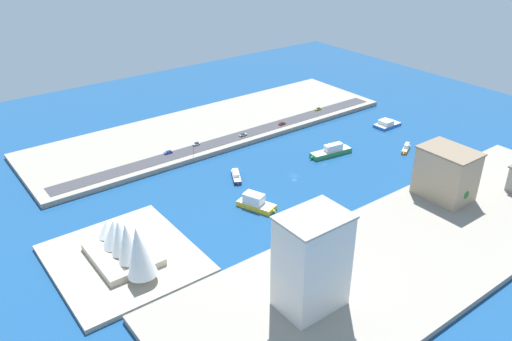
% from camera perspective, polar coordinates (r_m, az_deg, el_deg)
% --- Properties ---
extents(ground_plane, '(440.00, 440.00, 0.00)m').
position_cam_1_polar(ground_plane, '(279.49, 4.26, -0.60)').
color(ground_plane, navy).
extents(quay_west, '(70.00, 240.00, 2.77)m').
position_cam_1_polar(quay_west, '(233.02, 17.68, -7.88)').
color(quay_west, gray).
rests_on(quay_west, ground_plane).
extents(quay_east, '(70.00, 240.00, 2.77)m').
position_cam_1_polar(quay_east, '(338.62, -4.86, 4.83)').
color(quay_east, gray).
rests_on(quay_east, ground_plane).
extents(peninsula_point, '(61.22, 55.58, 2.00)m').
position_cam_1_polar(peninsula_point, '(221.86, -14.43, -9.48)').
color(peninsula_point, '#A89E89').
rests_on(peninsula_point, ground_plane).
extents(road_strip, '(10.85, 228.00, 0.15)m').
position_cam_1_polar(road_strip, '(318.63, -2.42, 3.69)').
color(road_strip, '#38383D').
rests_on(road_strip, quay_east).
extents(ferry_yellow_fast, '(20.93, 14.00, 7.09)m').
position_cam_1_polar(ferry_yellow_fast, '(249.16, -0.03, -3.57)').
color(ferry_yellow_fast, yellow).
rests_on(ferry_yellow_fast, ground_plane).
extents(ferry_green_doubledeck, '(10.39, 28.25, 6.47)m').
position_cam_1_polar(ferry_green_doubledeck, '(304.60, 8.32, 2.12)').
color(ferry_green_doubledeck, '#2D8C4C').
rests_on(ferry_green_doubledeck, ground_plane).
extents(patrol_launch_navy, '(15.66, 10.51, 3.59)m').
position_cam_1_polar(patrol_launch_navy, '(275.64, -2.21, -0.63)').
color(patrol_launch_navy, '#1E284C').
rests_on(patrol_launch_navy, ground_plane).
extents(catamaran_blue, '(9.73, 18.94, 4.52)m').
position_cam_1_polar(catamaran_blue, '(352.28, 14.30, 5.02)').
color(catamaran_blue, blue).
rests_on(catamaran_blue, ground_plane).
extents(water_taxi_orange, '(7.91, 12.50, 4.19)m').
position_cam_1_polar(water_taxi_orange, '(319.20, 16.27, 2.35)').
color(water_taxi_orange, orange).
rests_on(water_taxi_orange, ground_plane).
extents(hotel_broad_white, '(17.73, 23.86, 37.18)m').
position_cam_1_polar(hotel_broad_white, '(181.14, 6.20, -10.03)').
color(hotel_broad_white, silver).
rests_on(hotel_broad_white, quay_west).
extents(apartment_midrise_tan, '(26.26, 19.38, 25.15)m').
position_cam_1_polar(apartment_midrise_tan, '(264.81, 20.32, -0.30)').
color(apartment_midrise_tan, tan).
rests_on(apartment_midrise_tan, quay_west).
extents(van_white, '(1.95, 4.23, 1.69)m').
position_cam_1_polar(van_white, '(309.38, -6.62, 2.95)').
color(van_white, black).
rests_on(van_white, road_strip).
extents(hatchback_blue, '(1.98, 4.93, 1.52)m').
position_cam_1_polar(hatchback_blue, '(301.21, -9.69, 2.01)').
color(hatchback_blue, black).
rests_on(hatchback_blue, road_strip).
extents(pickup_red, '(2.15, 5.07, 1.61)m').
position_cam_1_polar(pickup_red, '(337.49, 2.91, 5.24)').
color(pickup_red, black).
rests_on(pickup_red, road_strip).
extents(sedan_silver, '(1.91, 4.98, 1.53)m').
position_cam_1_polar(sedan_silver, '(319.95, -1.45, 3.98)').
color(sedan_silver, black).
rests_on(sedan_silver, road_strip).
extents(taxi_yellow_cab, '(2.03, 4.86, 1.55)m').
position_cam_1_polar(taxi_yellow_cab, '(364.30, 6.90, 6.78)').
color(taxi_yellow_cab, black).
rests_on(taxi_yellow_cab, road_strip).
extents(traffic_light_waterfront, '(0.36, 0.36, 6.50)m').
position_cam_1_polar(traffic_light_waterfront, '(295.78, -6.96, 2.46)').
color(traffic_light_waterfront, black).
rests_on(traffic_light_waterfront, quay_east).
extents(opera_landmark, '(44.07, 23.77, 23.92)m').
position_cam_1_polar(opera_landmark, '(213.19, -14.30, -7.90)').
color(opera_landmark, '#BCAD93').
rests_on(opera_landmark, peninsula_point).
extents(park_tree_cluster, '(6.82, 15.06, 10.04)m').
position_cam_1_polar(park_tree_cluster, '(265.07, 22.07, -2.17)').
color(park_tree_cluster, brown).
rests_on(park_tree_cluster, quay_west).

